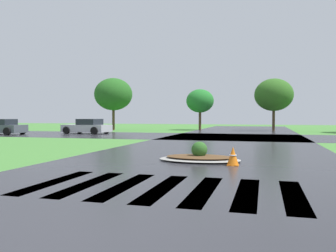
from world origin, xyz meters
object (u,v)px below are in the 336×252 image
median_island (199,157)px  car_dark_suv (87,127)px  car_blue_compact (2,127)px  traffic_cone (233,156)px

median_island → car_dark_suv: (-12.88, 15.70, 0.46)m
car_blue_compact → median_island: bearing=147.9°
car_dark_suv → traffic_cone: bearing=136.0°
traffic_cone → median_island: bearing=146.8°
car_dark_suv → traffic_cone: car_dark_suv is taller
car_dark_suv → traffic_cone: size_ratio=7.17×
median_island → car_blue_compact: (-19.13, 12.54, 0.46)m
median_island → traffic_cone: size_ratio=4.76×
traffic_cone → car_dark_suv: bearing=130.5°
car_blue_compact → traffic_cone: size_ratio=6.59×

